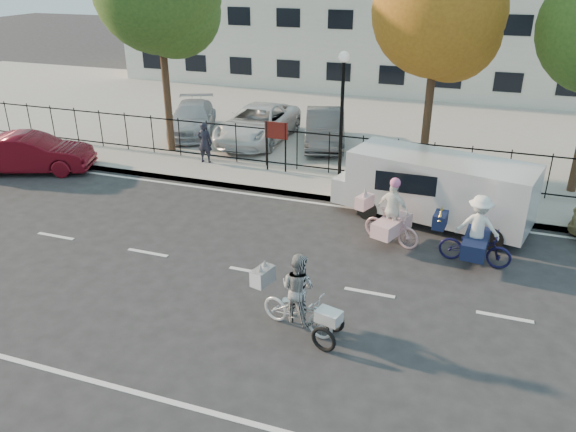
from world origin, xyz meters
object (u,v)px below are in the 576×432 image
at_px(unicorn_bike, 391,220).
at_px(red_sedan, 31,153).
at_px(zebra_trike, 298,301).
at_px(pedestrian, 205,142).
at_px(white_van, 436,187).
at_px(lot_car_a, 192,118).
at_px(lamppost, 343,94).
at_px(lot_car_c, 325,128).
at_px(lot_car_b, 258,124).
at_px(bull_bike, 475,237).

bearing_deg(unicorn_bike, red_sedan, 104.61).
relative_size(zebra_trike, red_sedan, 0.49).
xyz_separation_m(zebra_trike, pedestrian, (-6.55, 8.69, 0.24)).
bearing_deg(zebra_trike, white_van, -3.36).
distance_m(white_van, lot_car_a, 12.37).
height_order(lamppost, lot_car_a, lamppost).
xyz_separation_m(lamppost, lot_car_c, (-1.56, 3.58, -2.24)).
bearing_deg(pedestrian, white_van, 160.26).
relative_size(lamppost, pedestrian, 2.80).
distance_m(unicorn_bike, lot_car_c, 8.68).
distance_m(white_van, pedestrian, 8.96).
xyz_separation_m(lamppost, pedestrian, (-5.20, 0.00, -2.19)).
distance_m(lamppost, unicorn_bike, 5.37).
xyz_separation_m(lot_car_a, lot_car_b, (3.13, -0.09, 0.07)).
bearing_deg(unicorn_bike, pedestrian, 82.66).
bearing_deg(lot_car_c, zebra_trike, -92.27).
bearing_deg(red_sedan, unicorn_bike, -116.97).
distance_m(bull_bike, red_sedan, 15.70).
xyz_separation_m(lot_car_a, lot_car_c, (5.97, 0.20, 0.06)).
bearing_deg(unicorn_bike, bull_bike, -79.97).
bearing_deg(white_van, red_sedan, -165.21).
relative_size(lamppost, lot_car_c, 0.99).
xyz_separation_m(lamppost, white_van, (3.45, -2.30, -2.00)).
relative_size(red_sedan, pedestrian, 2.77).
bearing_deg(lot_car_b, pedestrian, -103.95).
bearing_deg(pedestrian, red_sedan, 20.25).
distance_m(zebra_trike, white_van, 6.74).
height_order(pedestrian, lot_car_a, pedestrian).
relative_size(lamppost, zebra_trike, 2.08).
xyz_separation_m(zebra_trike, white_van, (2.10, 6.39, 0.42)).
bearing_deg(zebra_trike, red_sedan, 78.66).
distance_m(lamppost, red_sedan, 11.47).
xyz_separation_m(lamppost, lot_car_b, (-4.40, 3.29, -2.24)).
distance_m(zebra_trike, pedestrian, 10.89).
bearing_deg(lot_car_b, lot_car_c, 5.46).
bearing_deg(lamppost, pedestrian, 180.00).
bearing_deg(lot_car_a, bull_bike, -54.88).
height_order(zebra_trike, red_sedan, zebra_trike).
relative_size(bull_bike, pedestrian, 1.32).
distance_m(lot_car_a, lot_car_b, 3.13).
height_order(lot_car_b, lot_car_c, lot_car_b).
bearing_deg(lot_car_c, unicorn_bike, -77.83).
relative_size(bull_bike, white_van, 0.34).
xyz_separation_m(lamppost, unicorn_bike, (2.49, -4.10, -2.40)).
distance_m(lot_car_a, lot_car_c, 5.98).
height_order(white_van, red_sedan, white_van).
relative_size(lamppost, red_sedan, 1.01).
xyz_separation_m(unicorn_bike, white_van, (0.96, 1.80, 0.40)).
height_order(lamppost, white_van, lamppost).
xyz_separation_m(unicorn_bike, pedestrian, (-7.69, 4.10, 0.21)).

